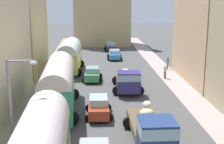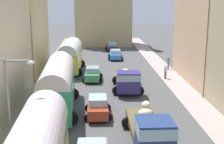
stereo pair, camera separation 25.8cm
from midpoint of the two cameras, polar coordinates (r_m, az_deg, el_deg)
name	(u,v)px [view 2 (the right image)]	position (r m, az deg, el deg)	size (l,w,h in m)	color
ground_plane	(109,75)	(39.20, -0.34, -0.57)	(154.00, 154.00, 0.00)	#4C4B4C
sidewalk_left	(50,75)	(39.51, -10.90, -0.60)	(2.50, 70.00, 0.14)	gray
sidewalk_right	(167,74)	(40.18, 10.05, -0.33)	(2.50, 70.00, 0.14)	#A59591
building_left_2	(20,32)	(42.50, -15.95, 6.97)	(5.40, 12.63, 10.16)	#CFB480
building_right_2	(212,29)	(37.15, 17.67, 7.30)	(5.49, 12.14, 11.84)	tan
distant_church	(103,12)	(63.02, -1.47, 10.75)	(10.81, 6.56, 18.12)	tan
parked_bus_1	(58,84)	(26.80, -9.41, -2.07)	(3.61, 9.92, 4.32)	#2A946E
parked_bus_2	(70,55)	(40.96, -7.27, 3.04)	(3.51, 8.24, 3.98)	gold
cargo_truck_0	(150,129)	(20.44, 7.20, -10.18)	(3.02, 7.50, 2.55)	navy
cargo_truck_1	(128,80)	(32.12, 3.03, -1.48)	(3.35, 6.79, 2.39)	navy
car_0	(115,54)	(49.13, 0.76, 3.16)	(2.39, 4.07, 1.46)	#3386CA
car_1	(112,47)	(56.39, 0.06, 4.56)	(2.28, 3.88, 1.64)	#242331
car_3	(98,107)	(25.77, -2.26, -6.20)	(2.23, 3.77, 1.65)	#A8371F
car_4	(93,74)	(36.55, -3.28, -0.34)	(2.35, 3.74, 1.59)	#469856
pedestrian_1	(168,62)	(42.33, 10.24, 1.75)	(0.32, 0.32, 1.85)	#6D5E50
pedestrian_2	(166,72)	(37.39, 9.76, 0.08)	(0.54, 0.54, 1.73)	#584C4E
streetlamp_near	(12,104)	(18.29, -17.04, -5.47)	(1.66, 0.28, 6.22)	gray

